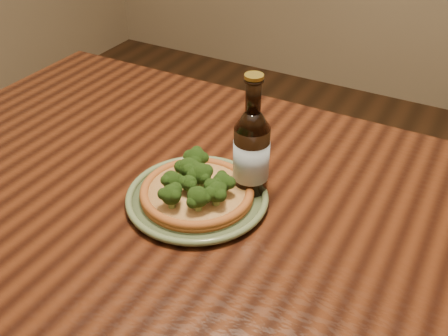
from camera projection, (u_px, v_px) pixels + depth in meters
The scene contains 4 objects.
table at pixel (233, 238), 1.08m from camera, with size 1.60×0.90×0.75m.
plate at pixel (197, 197), 1.03m from camera, with size 0.28×0.28×0.02m.
pizza at pixel (197, 189), 1.02m from camera, with size 0.22×0.22×0.07m.
beer_bottle at pixel (251, 153), 1.01m from camera, with size 0.07×0.07×0.26m.
Camera 1 is at (0.37, -0.62, 1.39)m, focal length 42.00 mm.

